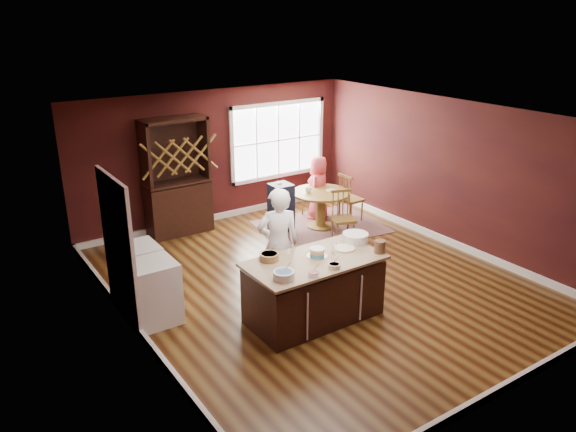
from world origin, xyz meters
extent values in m
plane|color=brown|center=(0.00, 0.00, 0.00)|extent=(7.00, 7.00, 0.00)
plane|color=white|center=(0.00, 0.00, 2.70)|extent=(7.00, 7.00, 0.00)
plane|color=#41160F|center=(0.00, 3.50, 1.35)|extent=(6.00, 0.00, 6.00)
plane|color=#41160F|center=(0.00, -3.50, 1.35)|extent=(6.00, 0.00, 6.00)
plane|color=#41160F|center=(-3.00, 0.00, 1.35)|extent=(0.00, 7.00, 7.00)
plane|color=#41160F|center=(3.00, 0.00, 1.35)|extent=(0.00, 7.00, 7.00)
cube|color=black|center=(-0.73, -0.90, 0.41)|extent=(1.85, 0.93, 0.83)
cube|color=tan|center=(-0.73, -0.90, 0.90)|extent=(1.93, 1.01, 0.04)
cylinder|color=brown|center=(1.50, 1.90, 0.02)|extent=(0.54, 0.54, 0.04)
cylinder|color=brown|center=(1.50, 1.90, 0.35)|extent=(0.19, 0.19, 0.67)
cylinder|color=brown|center=(1.50, 1.90, 0.73)|extent=(1.17, 1.17, 0.04)
imported|color=white|center=(-0.81, -0.10, 0.88)|extent=(0.75, 0.61, 1.76)
cylinder|color=silver|center=(-1.41, -1.16, 0.97)|extent=(0.28, 0.28, 0.11)
cylinder|color=#AC8542|center=(-1.26, -0.57, 0.97)|extent=(0.27, 0.27, 0.10)
cylinder|color=white|center=(-1.04, -1.30, 0.95)|extent=(0.15, 0.15, 0.06)
cylinder|color=beige|center=(-0.67, -1.27, 0.95)|extent=(0.17, 0.17, 0.06)
cylinder|color=silver|center=(-0.38, -0.89, 1.00)|extent=(0.08, 0.08, 0.16)
cylinder|color=beige|center=(-0.15, -0.85, 0.93)|extent=(0.30, 0.30, 0.02)
cylinder|color=white|center=(0.15, -0.73, 0.99)|extent=(0.39, 0.39, 0.13)
cylinder|color=#4A341E|center=(0.18, -1.23, 1.01)|extent=(0.15, 0.15, 0.18)
cube|color=brown|center=(1.50, 1.90, 0.01)|extent=(2.61, 2.14, 0.01)
imported|color=#DA424D|center=(1.77, 2.35, 0.67)|extent=(0.79, 0.72, 1.35)
cylinder|color=beige|center=(1.72, 1.84, 0.76)|extent=(0.21, 0.21, 0.02)
imported|color=white|center=(1.27, 2.02, 0.80)|extent=(0.15, 0.15, 0.10)
cube|color=#361F0E|center=(-0.98, 3.22, 1.14)|extent=(1.24, 0.52, 2.28)
cube|color=silver|center=(-2.64, 0.28, 0.46)|extent=(0.63, 0.61, 0.91)
cube|color=silver|center=(-2.64, 0.92, 0.46)|extent=(0.64, 0.62, 0.92)
camera|label=1|loc=(-4.97, -6.56, 4.19)|focal=35.00mm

